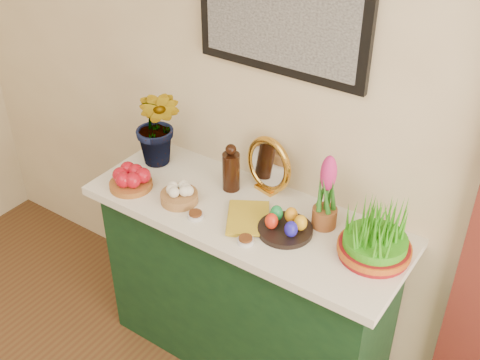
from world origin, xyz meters
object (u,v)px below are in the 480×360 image
(wheatgrass_sabzeh, at_px, (376,234))
(mirror, at_px, (269,165))
(sideboard, at_px, (246,290))
(book, at_px, (227,217))
(hyacinth_green, at_px, (157,113))

(wheatgrass_sabzeh, bearing_deg, mirror, 165.45)
(sideboard, relative_size, book, 5.79)
(book, relative_size, wheatgrass_sabzeh, 0.80)
(mirror, bearing_deg, book, -93.71)
(book, xyz_separation_m, wheatgrass_sabzeh, (0.58, 0.14, 0.08))
(sideboard, xyz_separation_m, book, (-0.03, -0.10, 0.48))
(sideboard, xyz_separation_m, hyacinth_green, (-0.54, 0.08, 0.73))
(sideboard, distance_m, mirror, 0.62)
(book, distance_m, wheatgrass_sabzeh, 0.61)
(wheatgrass_sabzeh, bearing_deg, sideboard, -176.40)
(sideboard, bearing_deg, wheatgrass_sabzeh, 3.60)
(wheatgrass_sabzeh, bearing_deg, book, -166.84)
(hyacinth_green, height_order, book, hyacinth_green)
(book, bearing_deg, wheatgrass_sabzeh, -17.58)
(book, height_order, wheatgrass_sabzeh, wheatgrass_sabzeh)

